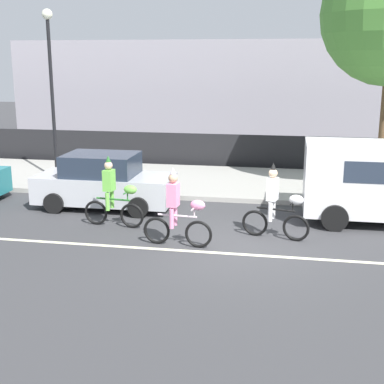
{
  "coord_description": "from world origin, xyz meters",
  "views": [
    {
      "loc": [
        1.18,
        -12.1,
        4.38
      ],
      "look_at": [
        -1.27,
        1.2,
        1.0
      ],
      "focal_mm": 50.0,
      "sensor_mm": 36.0,
      "label": 1
    }
  ],
  "objects_px": {
    "parade_cyclist_lime": "(113,196)",
    "street_lamp_post": "(51,70)",
    "parade_cyclist_pink": "(178,212)",
    "parade_cyclist_zebra": "(276,206)",
    "parked_car_silver": "(104,182)"
  },
  "relations": [
    {
      "from": "parade_cyclist_zebra",
      "to": "street_lamp_post",
      "type": "bearing_deg",
      "value": 149.16
    },
    {
      "from": "parade_cyclist_pink",
      "to": "parked_car_silver",
      "type": "xyz_separation_m",
      "value": [
        -2.88,
        2.96,
        -0.06
      ]
    },
    {
      "from": "parade_cyclist_zebra",
      "to": "parked_car_silver",
      "type": "relative_size",
      "value": 0.47
    },
    {
      "from": "parade_cyclist_lime",
      "to": "street_lamp_post",
      "type": "distance_m",
      "value": 6.62
    },
    {
      "from": "parade_cyclist_pink",
      "to": "parade_cyclist_zebra",
      "type": "height_order",
      "value": "same"
    },
    {
      "from": "parade_cyclist_pink",
      "to": "parked_car_silver",
      "type": "relative_size",
      "value": 0.47
    },
    {
      "from": "parade_cyclist_lime",
      "to": "parade_cyclist_pink",
      "type": "height_order",
      "value": "same"
    },
    {
      "from": "parade_cyclist_pink",
      "to": "street_lamp_post",
      "type": "relative_size",
      "value": 0.33
    },
    {
      "from": "parade_cyclist_zebra",
      "to": "parked_car_silver",
      "type": "xyz_separation_m",
      "value": [
        -5.17,
        1.98,
        -0.06
      ]
    },
    {
      "from": "parade_cyclist_pink",
      "to": "parade_cyclist_zebra",
      "type": "xyz_separation_m",
      "value": [
        2.29,
        0.98,
        0.0
      ]
    },
    {
      "from": "parade_cyclist_lime",
      "to": "parade_cyclist_zebra",
      "type": "height_order",
      "value": "same"
    },
    {
      "from": "parade_cyclist_lime",
      "to": "street_lamp_post",
      "type": "bearing_deg",
      "value": 128.98
    },
    {
      "from": "parade_cyclist_lime",
      "to": "parade_cyclist_pink",
      "type": "xyz_separation_m",
      "value": [
        2.0,
        -1.2,
        0.0
      ]
    },
    {
      "from": "parked_car_silver",
      "to": "street_lamp_post",
      "type": "height_order",
      "value": "street_lamp_post"
    },
    {
      "from": "street_lamp_post",
      "to": "parade_cyclist_lime",
      "type": "bearing_deg",
      "value": -51.02
    }
  ]
}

